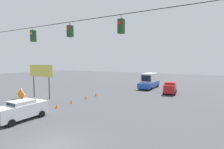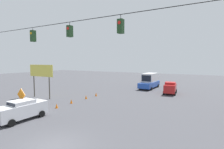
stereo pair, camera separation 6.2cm
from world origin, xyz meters
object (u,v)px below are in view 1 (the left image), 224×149
at_px(box_truck_blue_withflow_deep, 149,81).
at_px(traffic_cone_fifth, 96,94).
at_px(overhead_signal_span, 70,62).
at_px(sedan_white_parked_shoulder, 22,110).
at_px(sedan_red_oncoming_deep, 170,88).
at_px(traffic_cone_second, 57,106).
at_px(roadside_billboard, 41,73).
at_px(traffic_cone_fourth, 86,97).
at_px(traffic_cone_nearest, 36,112).
at_px(traffic_cone_third, 71,101).
at_px(work_zone_sign, 21,97).

distance_m(box_truck_blue_withflow_deep, traffic_cone_fifth, 13.11).
relative_size(overhead_signal_span, sedan_white_parked_shoulder, 4.86).
distance_m(sedan_red_oncoming_deep, traffic_cone_second, 18.75).
bearing_deg(roadside_billboard, box_truck_blue_withflow_deep, -122.92).
relative_size(sedan_white_parked_shoulder, traffic_cone_fourth, 8.25).
bearing_deg(sedan_white_parked_shoulder, sedan_red_oncoming_deep, -114.50).
xyz_separation_m(overhead_signal_span, traffic_cone_fifth, (6.95, -13.09, -5.21)).
distance_m(traffic_cone_nearest, traffic_cone_third, 5.28).
relative_size(sedan_red_oncoming_deep, traffic_cone_fourth, 7.14).
relative_size(traffic_cone_third, roadside_billboard, 0.11).
xyz_separation_m(traffic_cone_nearest, work_zone_sign, (0.58, 1.20, 1.71)).
bearing_deg(box_truck_blue_withflow_deep, sedan_red_oncoming_deep, 139.37).
height_order(traffic_cone_second, roadside_billboard, roadside_billboard).
bearing_deg(overhead_signal_span, sedan_red_oncoming_deep, -97.58).
distance_m(overhead_signal_span, sedan_red_oncoming_deep, 21.64).
xyz_separation_m(sedan_white_parked_shoulder, traffic_cone_fourth, (0.46, -10.21, -0.70)).
xyz_separation_m(sedan_red_oncoming_deep, traffic_cone_nearest, (9.79, 18.72, -0.75)).
relative_size(sedan_red_oncoming_deep, traffic_cone_third, 7.14).
height_order(overhead_signal_span, traffic_cone_third, overhead_signal_span).
relative_size(sedan_white_parked_shoulder, traffic_cone_third, 8.25).
bearing_deg(overhead_signal_span, traffic_cone_fifth, -62.02).
xyz_separation_m(traffic_cone_third, roadside_billboard, (6.31, -0.42, 3.49)).
bearing_deg(traffic_cone_third, box_truck_blue_withflow_deep, -105.38).
xyz_separation_m(box_truck_blue_withflow_deep, work_zone_sign, (5.43, 24.15, 0.49)).
relative_size(traffic_cone_second, traffic_cone_fifth, 1.00).
distance_m(sedan_red_oncoming_deep, sedan_white_parked_shoulder, 22.58).
relative_size(traffic_cone_fourth, traffic_cone_fifth, 1.00).
bearing_deg(sedan_red_oncoming_deep, sedan_white_parked_shoulder, 65.50).
xyz_separation_m(box_truck_blue_withflow_deep, traffic_cone_third, (4.86, 17.68, -1.22)).
xyz_separation_m(box_truck_blue_withflow_deep, traffic_cone_fourth, (4.89, 14.57, -1.22)).
xyz_separation_m(overhead_signal_span, traffic_cone_second, (6.91, -4.96, -5.21)).
height_order(overhead_signal_span, sedan_red_oncoming_deep, overhead_signal_span).
bearing_deg(sedan_white_parked_shoulder, traffic_cone_third, -86.51).
xyz_separation_m(overhead_signal_span, sedan_red_oncoming_deep, (-2.79, -20.99, -4.46)).
bearing_deg(work_zone_sign, sedan_red_oncoming_deep, -117.49).
bearing_deg(traffic_cone_fourth, traffic_cone_third, 90.50).
relative_size(sedan_white_parked_shoulder, roadside_billboard, 0.92).
relative_size(roadside_billboard, work_zone_sign, 1.76).
relative_size(sedan_red_oncoming_deep, work_zone_sign, 1.40).
relative_size(overhead_signal_span, work_zone_sign, 7.87).
distance_m(traffic_cone_second, traffic_cone_fifth, 8.13).
bearing_deg(sedan_white_parked_shoulder, overhead_signal_span, 176.14).
height_order(traffic_cone_nearest, traffic_cone_fourth, same).
bearing_deg(sedan_white_parked_shoulder, traffic_cone_fifth, -88.27).
distance_m(sedan_red_oncoming_deep, work_zone_sign, 22.47).
xyz_separation_m(traffic_cone_third, work_zone_sign, (0.56, 6.47, 1.71)).
bearing_deg(overhead_signal_span, roadside_billboard, -30.89).
xyz_separation_m(box_truck_blue_withflow_deep, traffic_cone_fifth, (4.81, 12.14, -1.22)).
bearing_deg(sedan_red_oncoming_deep, overhead_signal_span, 82.42).
height_order(traffic_cone_nearest, work_zone_sign, work_zone_sign).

